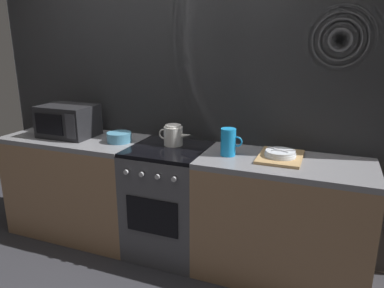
# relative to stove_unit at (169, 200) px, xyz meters

# --- Properties ---
(ground_plane) EXTENTS (8.00, 8.00, 0.00)m
(ground_plane) POSITION_rel_stove_unit_xyz_m (0.00, 0.00, -0.45)
(ground_plane) COLOR #2D2D33
(back_wall) EXTENTS (3.60, 0.05, 2.40)m
(back_wall) POSITION_rel_stove_unit_xyz_m (0.00, 0.32, 0.75)
(back_wall) COLOR gray
(back_wall) RESTS_ON ground_plane
(counter_left) EXTENTS (1.20, 0.60, 0.90)m
(counter_left) POSITION_rel_stove_unit_xyz_m (-0.90, 0.00, 0.00)
(counter_left) COLOR #997251
(counter_left) RESTS_ON ground_plane
(stove_unit) EXTENTS (0.60, 0.63, 0.90)m
(stove_unit) POSITION_rel_stove_unit_xyz_m (0.00, 0.00, 0.00)
(stove_unit) COLOR #4C4C51
(stove_unit) RESTS_ON ground_plane
(counter_right) EXTENTS (1.20, 0.60, 0.90)m
(counter_right) POSITION_rel_stove_unit_xyz_m (0.90, 0.00, 0.00)
(counter_right) COLOR #997251
(counter_right) RESTS_ON ground_plane
(microwave) EXTENTS (0.46, 0.35, 0.27)m
(microwave) POSITION_rel_stove_unit_xyz_m (-0.96, 0.01, 0.59)
(microwave) COLOR black
(microwave) RESTS_ON counter_left
(kettle) EXTENTS (0.28, 0.15, 0.17)m
(kettle) POSITION_rel_stove_unit_xyz_m (0.01, 0.08, 0.53)
(kettle) COLOR white
(kettle) RESTS_ON stove_unit
(mixing_bowl) EXTENTS (0.20, 0.20, 0.08)m
(mixing_bowl) POSITION_rel_stove_unit_xyz_m (-0.44, -0.00, 0.49)
(mixing_bowl) COLOR teal
(mixing_bowl) RESTS_ON counter_left
(pitcher) EXTENTS (0.16, 0.11, 0.20)m
(pitcher) POSITION_rel_stove_unit_xyz_m (0.49, -0.02, 0.55)
(pitcher) COLOR #198CD8
(pitcher) RESTS_ON counter_right
(dish_pile) EXTENTS (0.30, 0.40, 0.07)m
(dish_pile) POSITION_rel_stove_unit_xyz_m (0.85, 0.05, 0.47)
(dish_pile) COLOR tan
(dish_pile) RESTS_ON counter_right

